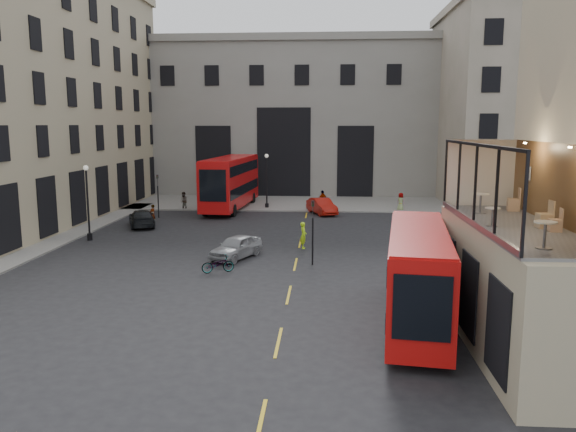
# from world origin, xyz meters

# --- Properties ---
(ground) EXTENTS (140.00, 140.00, 0.00)m
(ground) POSITION_xyz_m (0.00, 0.00, 0.00)
(ground) COLOR black
(ground) RESTS_ON ground
(host_frontage) EXTENTS (3.00, 11.00, 4.50)m
(host_frontage) POSITION_xyz_m (6.50, 0.00, 2.25)
(host_frontage) COLOR tan
(host_frontage) RESTS_ON ground
(cafe_floor) EXTENTS (3.00, 10.00, 0.10)m
(cafe_floor) POSITION_xyz_m (6.50, 0.00, 4.55)
(cafe_floor) COLOR slate
(cafe_floor) RESTS_ON host_frontage
(gateway) EXTENTS (35.00, 10.60, 18.00)m
(gateway) POSITION_xyz_m (-5.00, 47.99, 9.39)
(gateway) COLOR gray
(gateway) RESTS_ON ground
(building_right) EXTENTS (16.60, 18.60, 20.00)m
(building_right) POSITION_xyz_m (20.00, 39.97, 10.39)
(building_right) COLOR #AA9B89
(building_right) RESTS_ON ground
(pavement_far) EXTENTS (40.00, 12.00, 0.12)m
(pavement_far) POSITION_xyz_m (-6.00, 38.00, 0.06)
(pavement_far) COLOR slate
(pavement_far) RESTS_ON ground
(traffic_light_near) EXTENTS (0.16, 0.20, 3.80)m
(traffic_light_near) POSITION_xyz_m (-1.00, 12.00, 2.42)
(traffic_light_near) COLOR black
(traffic_light_near) RESTS_ON ground
(traffic_light_far) EXTENTS (0.16, 0.20, 3.80)m
(traffic_light_far) POSITION_xyz_m (-15.00, 28.00, 2.42)
(traffic_light_far) COLOR black
(traffic_light_far) RESTS_ON ground
(street_lamp_a) EXTENTS (0.36, 0.36, 5.33)m
(street_lamp_a) POSITION_xyz_m (-17.00, 18.00, 2.39)
(street_lamp_a) COLOR black
(street_lamp_a) RESTS_ON ground
(street_lamp_b) EXTENTS (0.36, 0.36, 5.33)m
(street_lamp_b) POSITION_xyz_m (-6.00, 34.00, 2.39)
(street_lamp_b) COLOR black
(street_lamp_b) RESTS_ON ground
(bus_near) EXTENTS (3.56, 10.18, 3.98)m
(bus_near) POSITION_xyz_m (3.50, 2.30, 2.23)
(bus_near) COLOR #BB0E0D
(bus_near) RESTS_ON ground
(bus_far) EXTENTS (3.82, 12.79, 5.03)m
(bus_far) POSITION_xyz_m (-9.43, 33.34, 2.83)
(bus_far) COLOR red
(bus_far) RESTS_ON ground
(car_a) EXTENTS (3.23, 4.46, 1.41)m
(car_a) POSITION_xyz_m (-5.74, 13.33, 0.71)
(car_a) COLOR #929499
(car_a) RESTS_ON ground
(car_b) EXTENTS (3.07, 4.66, 1.45)m
(car_b) POSITION_xyz_m (-0.60, 30.97, 0.72)
(car_b) COLOR #981109
(car_b) RESTS_ON ground
(car_c) EXTENTS (3.46, 5.04, 1.35)m
(car_c) POSITION_xyz_m (-15.05, 23.60, 0.68)
(car_c) COLOR black
(car_c) RESTS_ON ground
(bicycle) EXTENTS (1.92, 1.26, 0.95)m
(bicycle) POSITION_xyz_m (-6.21, 9.90, 0.48)
(bicycle) COLOR gray
(bicycle) RESTS_ON ground
(cyclist) EXTENTS (0.46, 0.67, 1.77)m
(cyclist) POSITION_xyz_m (-1.71, 16.34, 0.89)
(cyclist) COLOR #BBF619
(cyclist) RESTS_ON ground
(pedestrian_a) EXTENTS (1.04, 0.94, 1.73)m
(pedestrian_a) POSITION_xyz_m (-13.86, 32.60, 0.86)
(pedestrian_a) COLOR gray
(pedestrian_a) RESTS_ON ground
(pedestrian_b) EXTENTS (1.37, 1.08, 1.86)m
(pedestrian_b) POSITION_xyz_m (-10.66, 35.63, 0.93)
(pedestrian_b) COLOR gray
(pedestrian_b) RESTS_ON ground
(pedestrian_c) EXTENTS (1.10, 1.02, 1.82)m
(pedestrian_c) POSITION_xyz_m (-0.55, 34.03, 0.91)
(pedestrian_c) COLOR gray
(pedestrian_c) RESTS_ON ground
(pedestrian_d) EXTENTS (0.99, 0.97, 1.72)m
(pedestrian_d) POSITION_xyz_m (6.88, 33.38, 0.86)
(pedestrian_d) COLOR gray
(pedestrian_d) RESTS_ON ground
(pedestrian_e) EXTENTS (0.56, 0.68, 1.59)m
(pedestrian_e) POSITION_xyz_m (-14.58, 24.95, 0.80)
(pedestrian_e) COLOR gray
(pedestrian_e) RESTS_ON ground
(cafe_table_near) EXTENTS (0.64, 0.64, 0.80)m
(cafe_table_near) POSITION_xyz_m (6.05, -3.77, 5.13)
(cafe_table_near) COLOR white
(cafe_table_near) RESTS_ON cafe_floor
(cafe_table_mid) EXTENTS (0.53, 0.53, 0.67)m
(cafe_table_mid) POSITION_xyz_m (5.60, -0.19, 5.04)
(cafe_table_mid) COLOR white
(cafe_table_mid) RESTS_ON cafe_floor
(cafe_table_far) EXTENTS (0.64, 0.64, 0.80)m
(cafe_table_far) POSITION_xyz_m (5.98, 2.81, 5.13)
(cafe_table_far) COLOR silver
(cafe_table_far) RESTS_ON cafe_floor
(cafe_chair_b) EXTENTS (0.44, 0.44, 0.79)m
(cafe_chair_b) POSITION_xyz_m (7.42, -1.06, 4.84)
(cafe_chair_b) COLOR tan
(cafe_chair_b) RESTS_ON cafe_floor
(cafe_chair_c) EXTENTS (0.49, 0.49, 0.96)m
(cafe_chair_c) POSITION_xyz_m (7.31, -0.42, 4.89)
(cafe_chair_c) COLOR tan
(cafe_chair_c) RESTS_ON cafe_floor
(cafe_chair_d) EXTENTS (0.55, 0.55, 0.96)m
(cafe_chair_d) POSITION_xyz_m (7.53, 3.53, 4.89)
(cafe_chair_d) COLOR tan
(cafe_chair_d) RESTS_ON cafe_floor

